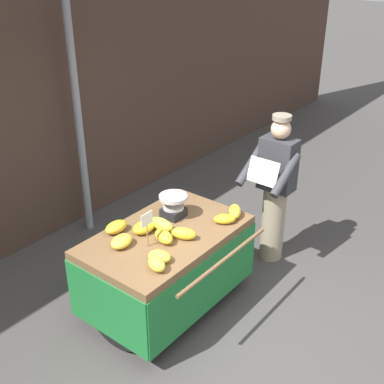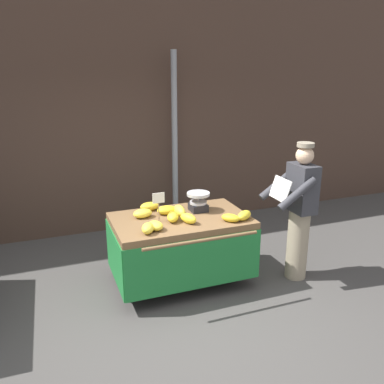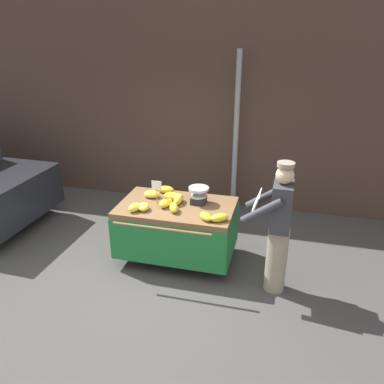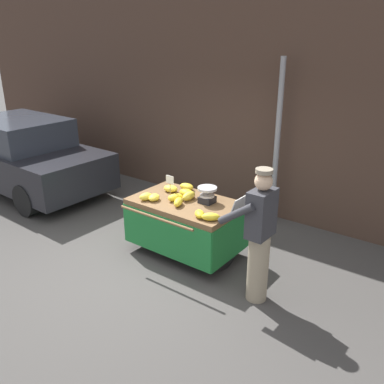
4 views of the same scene
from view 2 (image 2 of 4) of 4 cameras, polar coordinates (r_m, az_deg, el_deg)
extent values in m
plane|color=#423F3D|center=(4.34, -1.37, -18.44)|extent=(60.00, 60.00, 0.00)
cube|color=#473328|center=(6.45, -10.69, 13.15)|extent=(16.00, 0.24, 4.24)
cylinder|color=gray|center=(6.38, -2.47, 6.89)|extent=(0.09, 0.09, 2.81)
cube|color=brown|center=(4.74, -1.63, -4.08)|extent=(1.58, 0.97, 0.08)
cylinder|color=black|center=(4.76, -9.83, -10.15)|extent=(0.05, 0.74, 0.74)
cylinder|color=#B7B7BC|center=(4.75, -10.19, -10.20)|extent=(0.01, 0.13, 0.13)
cylinder|color=black|center=(5.17, 5.94, -7.66)|extent=(0.05, 0.74, 0.74)
cylinder|color=#B7B7BC|center=(5.18, 6.24, -7.61)|extent=(0.01, 0.13, 0.13)
cylinder|color=#4C4742|center=(5.26, -3.07, -6.94)|extent=(0.05, 0.05, 0.78)
cube|color=#1E7233|center=(4.46, 0.52, -10.27)|extent=(1.58, 0.02, 0.60)
cube|color=#1E7233|center=(5.29, -3.35, -5.75)|extent=(1.58, 0.02, 0.60)
cube|color=#1E7233|center=(4.70, -10.86, -9.13)|extent=(0.02, 0.97, 0.60)
cube|color=#1E7233|center=(5.16, 6.78, -6.45)|extent=(0.02, 0.97, 0.60)
cylinder|color=brown|center=(4.16, 1.44, -6.91)|extent=(1.27, 0.04, 0.04)
cube|color=black|center=(4.92, 0.90, -2.20)|extent=(0.20, 0.20, 0.09)
cylinder|color=#B7B7BC|center=(4.89, 0.90, -1.09)|extent=(0.02, 0.02, 0.11)
cylinder|color=#B7B7BC|center=(4.87, 0.91, -0.28)|extent=(0.28, 0.28, 0.04)
cylinder|color=#B7B7BC|center=(4.90, 0.90, -1.48)|extent=(0.21, 0.21, 0.03)
cylinder|color=#997A51|center=(4.59, -4.74, -2.86)|extent=(0.01, 0.01, 0.22)
cube|color=white|center=(4.53, -4.78, -0.85)|extent=(0.14, 0.01, 0.12)
ellipsoid|color=yellow|center=(4.54, -0.53, -3.76)|extent=(0.19, 0.26, 0.11)
ellipsoid|color=yellow|center=(4.74, -7.02, -3.02)|extent=(0.25, 0.19, 0.10)
ellipsoid|color=yellow|center=(4.37, -5.22, -4.78)|extent=(0.20, 0.23, 0.10)
ellipsoid|color=gold|center=(4.82, -3.60, -2.57)|extent=(0.24, 0.18, 0.10)
ellipsoid|color=gold|center=(4.97, -6.03, -2.03)|extent=(0.24, 0.15, 0.10)
ellipsoid|color=gold|center=(4.60, 5.49, -3.67)|extent=(0.24, 0.24, 0.09)
ellipsoid|color=yellow|center=(4.76, -1.76, -2.67)|extent=(0.12, 0.27, 0.12)
ellipsoid|color=yellow|center=(4.59, -2.74, -3.54)|extent=(0.20, 0.26, 0.11)
ellipsoid|color=yellow|center=(4.68, 7.43, -3.31)|extent=(0.26, 0.23, 0.11)
ellipsoid|color=yellow|center=(4.29, -6.29, -5.13)|extent=(0.20, 0.24, 0.11)
cylinder|color=gray|center=(5.19, 14.73, -7.21)|extent=(0.26, 0.26, 0.88)
cube|color=#333338|center=(4.95, 15.36, 0.54)|extent=(0.24, 0.38, 0.58)
sphere|color=#DBB28E|center=(4.85, 15.72, 5.02)|extent=(0.21, 0.21, 0.21)
cylinder|color=gray|center=(4.83, 15.84, 6.47)|extent=(0.20, 0.20, 0.05)
cylinder|color=#333338|center=(4.66, 14.69, -0.27)|extent=(0.48, 0.10, 0.37)
cylinder|color=#333338|center=(5.00, 11.99, 1.07)|extent=(0.48, 0.10, 0.37)
cube|color=silver|center=(4.78, 12.43, 0.43)|extent=(0.10, 0.34, 0.25)
camera|label=1|loc=(2.27, -71.18, 26.12)|focal=46.10mm
camera|label=3|loc=(2.93, 80.37, 14.72)|focal=35.69mm
camera|label=4|loc=(4.85, 73.41, 12.32)|focal=38.11mm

